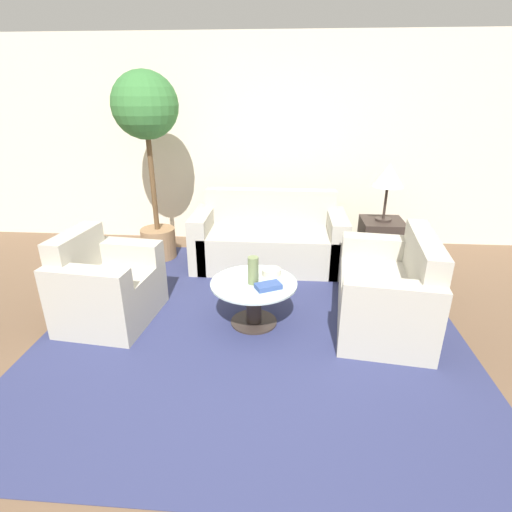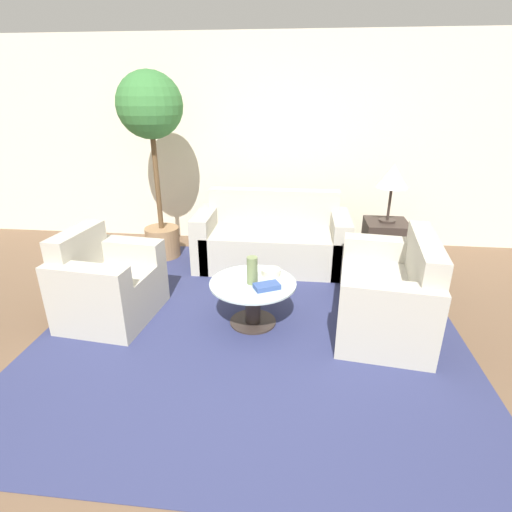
{
  "view_description": "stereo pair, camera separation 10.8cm",
  "coord_description": "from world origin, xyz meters",
  "px_view_note": "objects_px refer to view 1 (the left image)",
  "views": [
    {
      "loc": [
        0.37,
        -2.29,
        1.95
      ],
      "look_at": [
        0.11,
        1.04,
        0.55
      ],
      "focal_mm": 28.0,
      "sensor_mm": 36.0,
      "label": 1
    },
    {
      "loc": [
        0.47,
        -2.28,
        1.95
      ],
      "look_at": [
        0.11,
        1.04,
        0.55
      ],
      "focal_mm": 28.0,
      "sensor_mm": 36.0,
      "label": 2
    }
  ],
  "objects_px": {
    "armchair": "(105,289)",
    "loveseat": "(391,294)",
    "sofa_main": "(269,241)",
    "coffee_table": "(254,297)",
    "book_stack": "(268,286)",
    "potted_plant": "(147,128)",
    "bowl": "(271,272)",
    "table_lamp": "(389,176)",
    "vase": "(253,270)"
  },
  "relations": [
    {
      "from": "loveseat",
      "to": "table_lamp",
      "type": "xyz_separation_m",
      "value": [
        0.17,
        1.26,
        0.78
      ]
    },
    {
      "from": "book_stack",
      "to": "vase",
      "type": "bearing_deg",
      "value": 120.19
    },
    {
      "from": "bowl",
      "to": "coffee_table",
      "type": "bearing_deg",
      "value": -129.61
    },
    {
      "from": "sofa_main",
      "to": "armchair",
      "type": "distance_m",
      "value": 1.97
    },
    {
      "from": "loveseat",
      "to": "table_lamp",
      "type": "distance_m",
      "value": 1.49
    },
    {
      "from": "potted_plant",
      "to": "vase",
      "type": "bearing_deg",
      "value": -48.26
    },
    {
      "from": "armchair",
      "to": "vase",
      "type": "bearing_deg",
      "value": -83.91
    },
    {
      "from": "table_lamp",
      "to": "potted_plant",
      "type": "distance_m",
      "value": 2.72
    },
    {
      "from": "armchair",
      "to": "table_lamp",
      "type": "xyz_separation_m",
      "value": [
        2.71,
        1.37,
        0.78
      ]
    },
    {
      "from": "armchair",
      "to": "loveseat",
      "type": "bearing_deg",
      "value": -81.57
    },
    {
      "from": "vase",
      "to": "book_stack",
      "type": "height_order",
      "value": "vase"
    },
    {
      "from": "loveseat",
      "to": "book_stack",
      "type": "height_order",
      "value": "loveseat"
    },
    {
      "from": "potted_plant",
      "to": "vase",
      "type": "xyz_separation_m",
      "value": [
        1.3,
        -1.46,
        -1.03
      ]
    },
    {
      "from": "armchair",
      "to": "potted_plant",
      "type": "distance_m",
      "value": 1.93
    },
    {
      "from": "armchair",
      "to": "bowl",
      "type": "distance_m",
      "value": 1.5
    },
    {
      "from": "loveseat",
      "to": "potted_plant",
      "type": "bearing_deg",
      "value": -111.41
    },
    {
      "from": "sofa_main",
      "to": "loveseat",
      "type": "height_order",
      "value": "sofa_main"
    },
    {
      "from": "armchair",
      "to": "vase",
      "type": "relative_size",
      "value": 3.77
    },
    {
      "from": "table_lamp",
      "to": "book_stack",
      "type": "bearing_deg",
      "value": -130.36
    },
    {
      "from": "sofa_main",
      "to": "loveseat",
      "type": "xyz_separation_m",
      "value": [
        1.13,
        -1.26,
        0.0
      ]
    },
    {
      "from": "sofa_main",
      "to": "coffee_table",
      "type": "height_order",
      "value": "sofa_main"
    },
    {
      "from": "book_stack",
      "to": "loveseat",
      "type": "bearing_deg",
      "value": -16.61
    },
    {
      "from": "sofa_main",
      "to": "book_stack",
      "type": "xyz_separation_m",
      "value": [
        0.06,
        -1.46,
        0.14
      ]
    },
    {
      "from": "coffee_table",
      "to": "potted_plant",
      "type": "distance_m",
      "value": 2.34
    },
    {
      "from": "coffee_table",
      "to": "vase",
      "type": "bearing_deg",
      "value": -102.41
    },
    {
      "from": "loveseat",
      "to": "bowl",
      "type": "relative_size",
      "value": 7.4
    },
    {
      "from": "armchair",
      "to": "vase",
      "type": "height_order",
      "value": "armchair"
    },
    {
      "from": "sofa_main",
      "to": "loveseat",
      "type": "relative_size",
      "value": 1.35
    },
    {
      "from": "potted_plant",
      "to": "coffee_table",
      "type": "bearing_deg",
      "value": -47.86
    },
    {
      "from": "sofa_main",
      "to": "potted_plant",
      "type": "xyz_separation_m",
      "value": [
        -1.38,
        0.09,
        1.27
      ]
    },
    {
      "from": "loveseat",
      "to": "potted_plant",
      "type": "xyz_separation_m",
      "value": [
        -2.5,
        1.36,
        1.26
      ]
    },
    {
      "from": "table_lamp",
      "to": "sofa_main",
      "type": "bearing_deg",
      "value": 179.86
    },
    {
      "from": "sofa_main",
      "to": "coffee_table",
      "type": "distance_m",
      "value": 1.35
    },
    {
      "from": "armchair",
      "to": "table_lamp",
      "type": "distance_m",
      "value": 3.13
    },
    {
      "from": "vase",
      "to": "book_stack",
      "type": "relative_size",
      "value": 0.99
    },
    {
      "from": "table_lamp",
      "to": "book_stack",
      "type": "height_order",
      "value": "table_lamp"
    },
    {
      "from": "potted_plant",
      "to": "vase",
      "type": "relative_size",
      "value": 8.89
    },
    {
      "from": "bowl",
      "to": "table_lamp",
      "type": "bearing_deg",
      "value": 43.92
    },
    {
      "from": "table_lamp",
      "to": "vase",
      "type": "distance_m",
      "value": 2.01
    },
    {
      "from": "coffee_table",
      "to": "book_stack",
      "type": "height_order",
      "value": "book_stack"
    },
    {
      "from": "sofa_main",
      "to": "vase",
      "type": "distance_m",
      "value": 1.39
    },
    {
      "from": "coffee_table",
      "to": "book_stack",
      "type": "bearing_deg",
      "value": -38.39
    },
    {
      "from": "sofa_main",
      "to": "loveseat",
      "type": "distance_m",
      "value": 1.69
    },
    {
      "from": "coffee_table",
      "to": "potted_plant",
      "type": "bearing_deg",
      "value": 132.14
    },
    {
      "from": "loveseat",
      "to": "coffee_table",
      "type": "distance_m",
      "value": 1.2
    },
    {
      "from": "armchair",
      "to": "book_stack",
      "type": "relative_size",
      "value": 3.73
    },
    {
      "from": "loveseat",
      "to": "vase",
      "type": "bearing_deg",
      "value": -77.98
    },
    {
      "from": "armchair",
      "to": "coffee_table",
      "type": "distance_m",
      "value": 1.34
    },
    {
      "from": "potted_plant",
      "to": "book_stack",
      "type": "xyz_separation_m",
      "value": [
        1.44,
        -1.55,
        -1.13
      ]
    },
    {
      "from": "loveseat",
      "to": "bowl",
      "type": "height_order",
      "value": "loveseat"
    }
  ]
}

